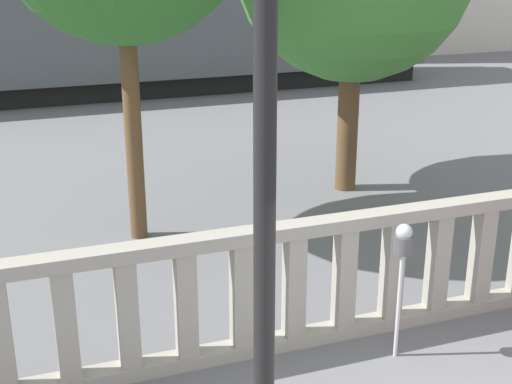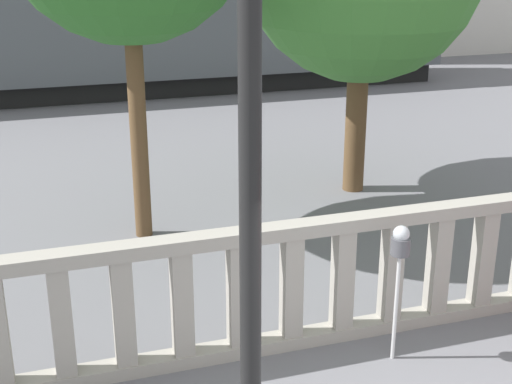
% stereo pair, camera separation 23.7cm
% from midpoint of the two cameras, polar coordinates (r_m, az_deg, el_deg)
% --- Properties ---
extents(balustrade, '(17.65, 0.24, 1.41)m').
position_cam_midpoint_polar(balustrade, '(7.61, 4.21, -7.17)').
color(balustrade, '#9E998E').
rests_on(balustrade, ground).
extents(lamppost, '(0.34, 0.34, 6.74)m').
position_cam_midpoint_polar(lamppost, '(4.53, -0.78, 10.76)').
color(lamppost, black).
rests_on(lamppost, ground).
extents(parking_meter, '(0.20, 0.20, 1.49)m').
position_cam_midpoint_polar(parking_meter, '(7.21, 10.74, -4.51)').
color(parking_meter, silver).
rests_on(parking_meter, ground).
extents(train_near, '(21.44, 2.70, 4.08)m').
position_cam_midpoint_polar(train_near, '(20.20, -15.79, 12.41)').
color(train_near, black).
rests_on(train_near, ground).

